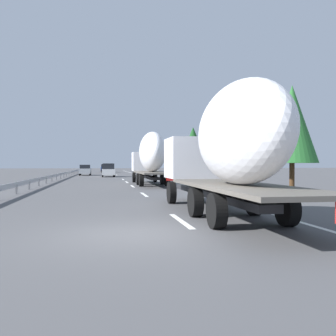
# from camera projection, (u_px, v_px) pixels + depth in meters

# --- Properties ---
(ground_plane) EXTENTS (260.00, 260.00, 0.00)m
(ground_plane) POSITION_uv_depth(u_px,v_px,m) (108.00, 178.00, 48.97)
(ground_plane) COLOR #4C4C4F
(lane_stripe_0) EXTENTS (3.20, 0.20, 0.01)m
(lane_stripe_0) POSITION_uv_depth(u_px,v_px,m) (181.00, 221.00, 11.90)
(lane_stripe_0) COLOR white
(lane_stripe_0) RESTS_ON ground_plane
(lane_stripe_1) EXTENTS (3.20, 0.20, 0.01)m
(lane_stripe_1) POSITION_uv_depth(u_px,v_px,m) (144.00, 195.00, 22.28)
(lane_stripe_1) COLOR white
(lane_stripe_1) RESTS_ON ground_plane
(lane_stripe_2) EXTENTS (3.20, 0.20, 0.01)m
(lane_stripe_2) POSITION_uv_depth(u_px,v_px,m) (133.00, 186.00, 30.75)
(lane_stripe_2) COLOR white
(lane_stripe_2) RESTS_ON ground_plane
(lane_stripe_3) EXTENTS (3.20, 0.20, 0.01)m
(lane_stripe_3) POSITION_uv_depth(u_px,v_px,m) (127.00, 182.00, 37.81)
(lane_stripe_3) COLOR white
(lane_stripe_3) RESTS_ON ground_plane
(lane_stripe_4) EXTENTS (3.20, 0.20, 0.01)m
(lane_stripe_4) POSITION_uv_depth(u_px,v_px,m) (123.00, 179.00, 44.79)
(lane_stripe_4) COLOR white
(lane_stripe_4) RESTS_ON ground_plane
(lane_stripe_5) EXTENTS (3.20, 0.20, 0.01)m
(lane_stripe_5) POSITION_uv_depth(u_px,v_px,m) (117.00, 175.00, 63.62)
(lane_stripe_5) COLOR white
(lane_stripe_5) RESTS_ON ground_plane
(lane_stripe_6) EXTENTS (3.20, 0.20, 0.01)m
(lane_stripe_6) POSITION_uv_depth(u_px,v_px,m) (115.00, 174.00, 73.47)
(lane_stripe_6) COLOR white
(lane_stripe_6) RESTS_ON ground_plane
(lane_stripe_7) EXTENTS (3.20, 0.20, 0.01)m
(lane_stripe_7) POSITION_uv_depth(u_px,v_px,m) (115.00, 173.00, 74.73)
(lane_stripe_7) COLOR white
(lane_stripe_7) RESTS_ON ground_plane
(lane_stripe_8) EXTENTS (3.20, 0.20, 0.01)m
(lane_stripe_8) POSITION_uv_depth(u_px,v_px,m) (112.00, 172.00, 91.57)
(lane_stripe_8) COLOR white
(lane_stripe_8) RESTS_ON ground_plane
(lane_stripe_9) EXTENTS (3.20, 0.20, 0.01)m
(lane_stripe_9) POSITION_uv_depth(u_px,v_px,m) (112.00, 172.00, 94.71)
(lane_stripe_9) COLOR white
(lane_stripe_9) RESTS_ON ground_plane
(edge_line_right) EXTENTS (110.00, 0.20, 0.01)m
(edge_line_right) POSITION_uv_depth(u_px,v_px,m) (144.00, 177.00, 54.87)
(edge_line_right) COLOR white
(edge_line_right) RESTS_ON ground_plane
(truck_lead) EXTENTS (13.14, 2.55, 4.71)m
(truck_lead) POSITION_uv_depth(u_px,v_px,m) (150.00, 156.00, 33.10)
(truck_lead) COLOR silver
(truck_lead) RESTS_ON ground_plane
(truck_trailing) EXTENTS (12.58, 2.55, 4.49)m
(truck_trailing) POSITION_uv_depth(u_px,v_px,m) (227.00, 146.00, 12.84)
(truck_trailing) COLOR silver
(truck_trailing) RESTS_ON ground_plane
(car_white_van) EXTENTS (4.36, 1.90, 2.00)m
(car_white_van) POSITION_uv_depth(u_px,v_px,m) (108.00, 170.00, 54.14)
(car_white_van) COLOR white
(car_white_van) RESTS_ON ground_plane
(car_black_suv) EXTENTS (4.64, 1.76, 1.96)m
(car_black_suv) POSITION_uv_depth(u_px,v_px,m) (105.00, 168.00, 82.47)
(car_black_suv) COLOR black
(car_black_suv) RESTS_ON ground_plane
(car_silver_hatch) EXTENTS (4.64, 1.89, 1.80)m
(car_silver_hatch) POSITION_uv_depth(u_px,v_px,m) (85.00, 170.00, 61.81)
(car_silver_hatch) COLOR #ADB2B7
(car_silver_hatch) RESTS_ON ground_plane
(car_blue_sedan) EXTENTS (4.55, 1.91, 1.88)m
(car_blue_sedan) POSITION_uv_depth(u_px,v_px,m) (104.00, 168.00, 95.81)
(car_blue_sedan) COLOR #28479E
(car_blue_sedan) RESTS_ON ground_plane
(road_sign) EXTENTS (0.10, 0.90, 3.41)m
(road_sign) POSITION_uv_depth(u_px,v_px,m) (155.00, 161.00, 51.48)
(road_sign) COLOR gray
(road_sign) RESTS_ON ground_plane
(tree_0) EXTENTS (3.91, 3.91, 6.25)m
(tree_0) POSITION_uv_depth(u_px,v_px,m) (193.00, 147.00, 42.74)
(tree_0) COLOR #472D19
(tree_0) RESTS_ON ground_plane
(tree_1) EXTENTS (2.99, 2.99, 6.50)m
(tree_1) POSITION_uv_depth(u_px,v_px,m) (292.00, 124.00, 21.33)
(tree_1) COLOR #472D19
(tree_1) RESTS_ON ground_plane
(tree_2) EXTENTS (2.90, 2.90, 6.13)m
(tree_2) POSITION_uv_depth(u_px,v_px,m) (173.00, 153.00, 62.31)
(tree_2) COLOR #472D19
(tree_2) RESTS_ON ground_plane
(guardrail_median) EXTENTS (94.00, 0.10, 0.76)m
(guardrail_median) POSITION_uv_depth(u_px,v_px,m) (64.00, 174.00, 50.84)
(guardrail_median) COLOR #9EA0A5
(guardrail_median) RESTS_ON ground_plane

